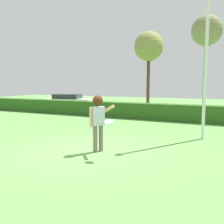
% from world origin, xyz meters
% --- Properties ---
extents(ground_plane, '(60.00, 60.00, 0.00)m').
position_xyz_m(ground_plane, '(0.00, 0.00, 0.00)').
color(ground_plane, '#60994B').
extents(person, '(0.84, 0.48, 1.78)m').
position_xyz_m(person, '(0.45, -0.00, 1.12)').
color(person, '#7E6364').
rests_on(person, ground).
extents(frisbee, '(0.27, 0.26, 0.10)m').
position_xyz_m(frisbee, '(1.09, -0.51, 1.06)').
color(frisbee, white).
extents(lamppost, '(0.24, 0.24, 6.70)m').
position_xyz_m(lamppost, '(3.22, 3.33, 3.67)').
color(lamppost, silver).
rests_on(lamppost, ground).
extents(hedge_row, '(29.99, 0.90, 0.95)m').
position_xyz_m(hedge_row, '(0.00, 7.55, 0.48)').
color(hedge_row, '#2C591C').
rests_on(hedge_row, ground).
extents(parked_car_white, '(4.48, 2.64, 1.25)m').
position_xyz_m(parked_car_white, '(-8.57, 10.73, 0.69)').
color(parked_car_white, white).
rests_on(parked_car_white, ground).
extents(bare_elm_tree, '(2.62, 2.62, 8.02)m').
position_xyz_m(bare_elm_tree, '(2.03, 16.50, 6.63)').
color(bare_elm_tree, brown).
rests_on(bare_elm_tree, ground).
extents(willow_tree, '(2.20, 2.20, 6.04)m').
position_xyz_m(willow_tree, '(-1.59, 11.55, 4.87)').
color(willow_tree, brown).
rests_on(willow_tree, ground).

